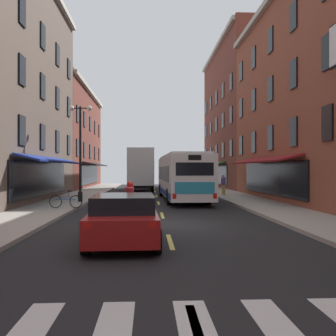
{
  "coord_description": "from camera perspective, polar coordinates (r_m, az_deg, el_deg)",
  "views": [
    {
      "loc": [
        -0.64,
        -14.77,
        2.12
      ],
      "look_at": [
        0.61,
        9.59,
        2.22
      ],
      "focal_mm": 41.09,
      "sensor_mm": 36.0,
      "label": 1
    }
  ],
  "objects": [
    {
      "name": "ground_plane",
      "position": [
        14.94,
        -0.45,
        -8.58
      ],
      "size": [
        34.8,
        80.0,
        0.1
      ],
      "primitive_type": "cube",
      "color": "black"
    },
    {
      "name": "sidewalk_left",
      "position": [
        15.81,
        -22.54,
        -7.66
      ],
      "size": [
        3.0,
        80.0,
        0.14
      ],
      "primitive_type": "cube",
      "color": "#A39E93",
      "rests_on": "ground"
    },
    {
      "name": "sedan_near",
      "position": [
        11.32,
        -6.56,
        -7.37
      ],
      "size": [
        2.09,
        4.74,
        1.39
      ],
      "color": "maroon",
      "rests_on": "ground"
    },
    {
      "name": "street_lamp_twin",
      "position": [
        24.31,
        -12.88,
        2.81
      ],
      "size": [
        1.42,
        0.32,
        5.93
      ],
      "color": "black",
      "rests_on": "sidewalk_left"
    },
    {
      "name": "bicycle_near",
      "position": [
        20.44,
        -14.92,
        -4.76
      ],
      "size": [
        1.71,
        0.48,
        0.91
      ],
      "color": "black",
      "rests_on": "sidewalk_left"
    },
    {
      "name": "transit_bus",
      "position": [
        26.57,
        2.05,
        -1.26
      ],
      "size": [
        2.91,
        12.1,
        3.12
      ],
      "color": "white",
      "rests_on": "ground"
    },
    {
      "name": "pedestrian_mid",
      "position": [
        30.48,
        8.21,
        -2.43
      ],
      "size": [
        0.36,
        0.36,
        1.58
      ],
      "rotation": [
        0.0,
        0.0,
        3.92
      ],
      "color": "#B29947",
      "rests_on": "sidewalk_right"
    },
    {
      "name": "motorcycle_rider",
      "position": [
        15.39,
        -5.65,
        -5.48
      ],
      "size": [
        0.62,
        2.07,
        1.66
      ],
      "color": "black",
      "rests_on": "ground"
    },
    {
      "name": "lane_centre_dashes",
      "position": [
        14.69,
        -0.41,
        -8.51
      ],
      "size": [
        0.14,
        73.9,
        0.01
      ],
      "color": "#DBCC4C",
      "rests_on": "ground"
    },
    {
      "name": "box_truck",
      "position": [
        37.28,
        -4.11,
        -0.29
      ],
      "size": [
        2.63,
        7.74,
        4.06
      ],
      "color": "white",
      "rests_on": "ground"
    },
    {
      "name": "sidewalk_right",
      "position": [
        16.28,
        20.97,
        -7.44
      ],
      "size": [
        3.0,
        80.0,
        0.14
      ],
      "primitive_type": "cube",
      "color": "#A39E93",
      "rests_on": "ground"
    },
    {
      "name": "sedan_mid",
      "position": [
        45.94,
        -3.67,
        -1.97
      ],
      "size": [
        2.01,
        4.55,
        1.41
      ],
      "color": "#515154",
      "rests_on": "ground"
    }
  ]
}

